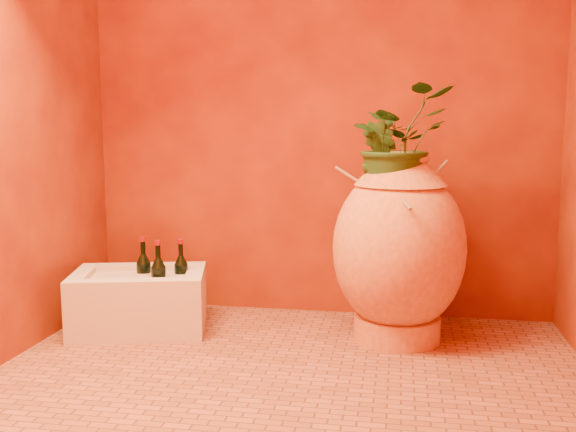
% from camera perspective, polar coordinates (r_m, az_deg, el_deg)
% --- Properties ---
extents(floor, '(2.50, 2.50, 0.00)m').
position_cam_1_polar(floor, '(2.71, -0.07, -14.33)').
color(floor, brown).
rests_on(floor, ground).
extents(wall_back, '(2.50, 0.02, 2.50)m').
position_cam_1_polar(wall_back, '(3.50, 2.82, 11.63)').
color(wall_back, '#611405').
rests_on(wall_back, ground).
extents(amphora, '(0.77, 0.77, 0.91)m').
position_cam_1_polar(amphora, '(3.11, 9.82, -2.82)').
color(amphora, orange).
rests_on(amphora, floor).
extents(stone_basin, '(0.74, 0.60, 0.30)m').
position_cam_1_polar(stone_basin, '(3.36, -13.06, -7.45)').
color(stone_basin, beige).
rests_on(stone_basin, floor).
extents(wine_bottle_a, '(0.07, 0.07, 0.29)m').
position_cam_1_polar(wine_bottle_a, '(3.32, -9.46, -5.27)').
color(wine_bottle_a, black).
rests_on(wine_bottle_a, stone_basin).
extents(wine_bottle_b, '(0.08, 0.08, 0.31)m').
position_cam_1_polar(wine_bottle_b, '(3.24, -11.41, -5.56)').
color(wine_bottle_b, black).
rests_on(wine_bottle_b, stone_basin).
extents(wine_bottle_c, '(0.08, 0.08, 0.31)m').
position_cam_1_polar(wine_bottle_c, '(3.35, -12.69, -5.17)').
color(wine_bottle_c, black).
rests_on(wine_bottle_c, stone_basin).
extents(wall_tap, '(0.08, 0.16, 0.18)m').
position_cam_1_polar(wall_tap, '(3.38, 8.43, 5.65)').
color(wall_tap, '#A57326').
rests_on(wall_tap, wall_back).
extents(plant_main, '(0.63, 0.62, 0.53)m').
position_cam_1_polar(plant_main, '(3.06, 9.68, 6.48)').
color(plant_main, '#1C4016').
rests_on(plant_main, amphora).
extents(plant_side, '(0.24, 0.25, 0.36)m').
position_cam_1_polar(plant_side, '(3.02, 8.20, 5.03)').
color(plant_side, '#1C4016').
rests_on(plant_side, amphora).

